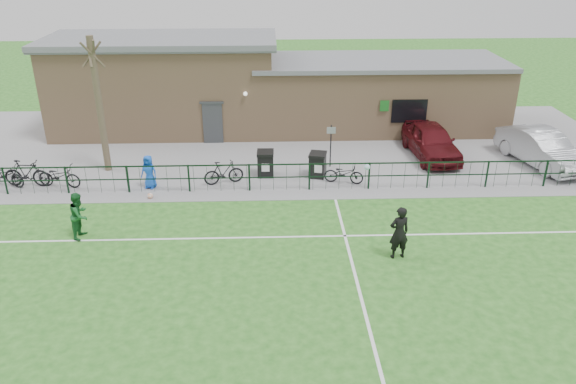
{
  "coord_description": "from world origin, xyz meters",
  "views": [
    {
      "loc": [
        -0.66,
        -13.43,
        9.81
      ],
      "look_at": [
        0.0,
        5.0,
        1.3
      ],
      "focal_mm": 35.0,
      "sensor_mm": 36.0,
      "label": 1
    }
  ],
  "objects_px": {
    "spectator_child": "(149,172)",
    "car_maroon": "(431,141)",
    "bicycle_e": "(344,173)",
    "bicycle_a": "(5,175)",
    "outfield_player": "(80,215)",
    "bicycle_b": "(27,173)",
    "wheelie_bin_right": "(317,166)",
    "bicycle_d": "(224,172)",
    "bicycle_c": "(59,176)",
    "wheelie_bin_left": "(266,164)",
    "car_silver": "(541,148)",
    "ball_ground": "(150,196)",
    "sign_post": "(331,146)",
    "bare_tree": "(99,106)"
  },
  "relations": [
    {
      "from": "wheelie_bin_left",
      "to": "sign_post",
      "type": "height_order",
      "value": "sign_post"
    },
    {
      "from": "car_silver",
      "to": "bicycle_a",
      "type": "xyz_separation_m",
      "value": [
        -23.76,
        -1.62,
        -0.3
      ]
    },
    {
      "from": "wheelie_bin_right",
      "to": "bicycle_e",
      "type": "xyz_separation_m",
      "value": [
        1.07,
        -0.78,
        -0.06
      ]
    },
    {
      "from": "wheelie_bin_right",
      "to": "bicycle_c",
      "type": "height_order",
      "value": "wheelie_bin_right"
    },
    {
      "from": "wheelie_bin_left",
      "to": "ball_ground",
      "type": "xyz_separation_m",
      "value": [
        -4.69,
        -2.23,
        -0.42
      ]
    },
    {
      "from": "car_silver",
      "to": "bicycle_b",
      "type": "relative_size",
      "value": 2.47
    },
    {
      "from": "bicycle_d",
      "to": "ball_ground",
      "type": "height_order",
      "value": "bicycle_d"
    },
    {
      "from": "wheelie_bin_right",
      "to": "spectator_child",
      "type": "xyz_separation_m",
      "value": [
        -7.17,
        -0.96,
        0.22
      ]
    },
    {
      "from": "outfield_player",
      "to": "bicycle_b",
      "type": "bearing_deg",
      "value": 47.4
    },
    {
      "from": "bicycle_d",
      "to": "spectator_child",
      "type": "distance_m",
      "value": 3.12
    },
    {
      "from": "bicycle_e",
      "to": "bicycle_a",
      "type": "bearing_deg",
      "value": 102.55
    },
    {
      "from": "car_silver",
      "to": "bicycle_a",
      "type": "relative_size",
      "value": 2.57
    },
    {
      "from": "bicycle_a",
      "to": "bicycle_b",
      "type": "distance_m",
      "value": 0.96
    },
    {
      "from": "bicycle_a",
      "to": "bicycle_c",
      "type": "height_order",
      "value": "bicycle_a"
    },
    {
      "from": "bicycle_e",
      "to": "sign_post",
      "type": "bearing_deg",
      "value": 24.86
    },
    {
      "from": "sign_post",
      "to": "car_maroon",
      "type": "distance_m",
      "value": 5.08
    },
    {
      "from": "bicycle_c",
      "to": "bicycle_e",
      "type": "height_order",
      "value": "bicycle_c"
    },
    {
      "from": "wheelie_bin_left",
      "to": "bicycle_c",
      "type": "height_order",
      "value": "wheelie_bin_left"
    },
    {
      "from": "car_maroon",
      "to": "car_silver",
      "type": "relative_size",
      "value": 0.96
    },
    {
      "from": "bicycle_b",
      "to": "bicycle_e",
      "type": "relative_size",
      "value": 1.17
    },
    {
      "from": "sign_post",
      "to": "ball_ground",
      "type": "height_order",
      "value": "sign_post"
    },
    {
      "from": "bicycle_e",
      "to": "outfield_player",
      "type": "relative_size",
      "value": 1.0
    },
    {
      "from": "bare_tree",
      "to": "bicycle_d",
      "type": "xyz_separation_m",
      "value": [
        5.38,
        -1.75,
        -2.46
      ]
    },
    {
      "from": "car_silver",
      "to": "bicycle_e",
      "type": "bearing_deg",
      "value": 176.76
    },
    {
      "from": "bare_tree",
      "to": "ball_ground",
      "type": "height_order",
      "value": "bare_tree"
    },
    {
      "from": "bicycle_b",
      "to": "bicycle_e",
      "type": "bearing_deg",
      "value": -85.19
    },
    {
      "from": "bicycle_c",
      "to": "bicycle_d",
      "type": "height_order",
      "value": "bicycle_d"
    },
    {
      "from": "spectator_child",
      "to": "outfield_player",
      "type": "bearing_deg",
      "value": -94.4
    },
    {
      "from": "sign_post",
      "to": "bicycle_d",
      "type": "relative_size",
      "value": 1.16
    },
    {
      "from": "car_maroon",
      "to": "bicycle_c",
      "type": "distance_m",
      "value": 16.9
    },
    {
      "from": "sign_post",
      "to": "car_maroon",
      "type": "bearing_deg",
      "value": 12.81
    },
    {
      "from": "sign_post",
      "to": "bicycle_a",
      "type": "bearing_deg",
      "value": -173.14
    },
    {
      "from": "sign_post",
      "to": "wheelie_bin_left",
      "type": "bearing_deg",
      "value": -162.93
    },
    {
      "from": "wheelie_bin_left",
      "to": "car_maroon",
      "type": "bearing_deg",
      "value": 15.79
    },
    {
      "from": "spectator_child",
      "to": "car_maroon",
      "type": "bearing_deg",
      "value": 31.09
    },
    {
      "from": "bicycle_a",
      "to": "bicycle_d",
      "type": "height_order",
      "value": "bicycle_d"
    },
    {
      "from": "spectator_child",
      "to": "bicycle_b",
      "type": "bearing_deg",
      "value": -166.51
    },
    {
      "from": "wheelie_bin_left",
      "to": "ball_ground",
      "type": "distance_m",
      "value": 5.21
    },
    {
      "from": "wheelie_bin_right",
      "to": "outfield_player",
      "type": "relative_size",
      "value": 0.6
    },
    {
      "from": "car_silver",
      "to": "bicycle_b",
      "type": "height_order",
      "value": "car_silver"
    },
    {
      "from": "bicycle_d",
      "to": "bicycle_c",
      "type": "bearing_deg",
      "value": 74.53
    },
    {
      "from": "bicycle_a",
      "to": "bicycle_e",
      "type": "relative_size",
      "value": 1.12
    },
    {
      "from": "wheelie_bin_right",
      "to": "bicycle_c",
      "type": "distance_m",
      "value": 11.02
    },
    {
      "from": "ball_ground",
      "to": "bicycle_a",
      "type": "bearing_deg",
      "value": 167.02
    },
    {
      "from": "bicycle_a",
      "to": "ball_ground",
      "type": "relative_size",
      "value": 8.03
    },
    {
      "from": "car_silver",
      "to": "spectator_child",
      "type": "bearing_deg",
      "value": 172.21
    },
    {
      "from": "bicycle_c",
      "to": "wheelie_bin_left",
      "type": "bearing_deg",
      "value": -72.52
    },
    {
      "from": "wheelie_bin_left",
      "to": "bicycle_e",
      "type": "relative_size",
      "value": 0.62
    },
    {
      "from": "wheelie_bin_right",
      "to": "bicycle_d",
      "type": "distance_m",
      "value": 4.13
    },
    {
      "from": "wheelie_bin_left",
      "to": "outfield_player",
      "type": "relative_size",
      "value": 0.61
    }
  ]
}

